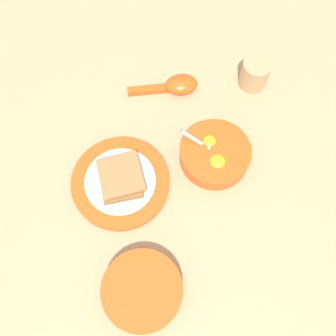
% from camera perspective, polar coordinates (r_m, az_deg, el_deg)
% --- Properties ---
extents(ground_plane, '(3.00, 3.00, 0.00)m').
position_cam_1_polar(ground_plane, '(0.87, 5.18, -0.68)').
color(ground_plane, tan).
extents(egg_bowl, '(0.15, 0.15, 0.07)m').
position_cam_1_polar(egg_bowl, '(0.87, 6.81, 2.00)').
color(egg_bowl, '#DB5119').
rests_on(egg_bowl, ground_plane).
extents(toast_plate, '(0.21, 0.21, 0.02)m').
position_cam_1_polar(toast_plate, '(0.86, -6.90, -2.08)').
color(toast_plate, '#DB5119').
rests_on(toast_plate, ground_plane).
extents(toast_sandwich, '(0.12, 0.11, 0.03)m').
position_cam_1_polar(toast_sandwich, '(0.84, -6.88, -1.43)').
color(toast_sandwich, brown).
rests_on(toast_sandwich, toast_plate).
extents(soup_spoon, '(0.06, 0.17, 0.03)m').
position_cam_1_polar(soup_spoon, '(0.95, 1.20, 11.91)').
color(soup_spoon, '#DB5119').
rests_on(soup_spoon, ground_plane).
extents(congee_bowl, '(0.16, 0.16, 0.04)m').
position_cam_1_polar(congee_bowl, '(0.79, -3.75, -17.33)').
color(congee_bowl, '#DB5119').
rests_on(congee_bowl, ground_plane).
extents(drinking_cup, '(0.07, 0.07, 0.07)m').
position_cam_1_polar(drinking_cup, '(0.97, 12.47, 13.32)').
color(drinking_cup, tan).
rests_on(drinking_cup, ground_plane).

